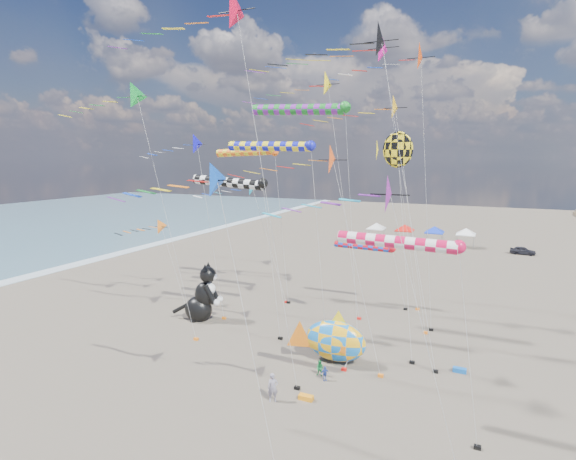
# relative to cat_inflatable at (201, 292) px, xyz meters

# --- Properties ---
(ground) EXTENTS (260.00, 260.00, 0.00)m
(ground) POSITION_rel_cat_inflatable_xyz_m (11.24, -13.85, -2.71)
(ground) COLOR brown
(ground) RESTS_ON ground
(delta_kite_0) EXTENTS (14.29, 2.62, 24.10)m
(delta_kite_0) POSITION_rel_cat_inflatable_xyz_m (15.59, -1.82, 19.80)
(delta_kite_0) COLOR black
(delta_kite_0) RESTS_ON ground
(delta_kite_1) EXTENTS (8.95, 1.87, 14.28)m
(delta_kite_1) POSITION_rel_cat_inflatable_xyz_m (19.20, -12.46, 10.30)
(delta_kite_1) COLOR #811F88
(delta_kite_1) RESTS_ON ground
(delta_kite_2) EXTENTS (8.88, 1.84, 14.78)m
(delta_kite_2) POSITION_rel_cat_inflatable_xyz_m (11.78, -15.24, 10.77)
(delta_kite_2) COLOR blue
(delta_kite_2) RESTS_ON ground
(delta_kite_3) EXTENTS (9.60, 1.99, 17.09)m
(delta_kite_3) POSITION_rel_cat_inflatable_xyz_m (-2.15, 1.06, 13.05)
(delta_kite_3) COLOR #1210DA
(delta_kite_3) RESTS_ON ground
(delta_kite_4) EXTENTS (10.52, 2.19, 15.86)m
(delta_kite_4) POSITION_rel_cat_inflatable_xyz_m (13.63, -4.01, 11.75)
(delta_kite_4) COLOR #F75218
(delta_kite_4) RESTS_ON ground
(delta_kite_5) EXTENTS (9.35, 1.72, 8.89)m
(delta_kite_5) POSITION_rel_cat_inflatable_xyz_m (-7.10, 1.39, 4.95)
(delta_kite_5) COLOR orange
(delta_kite_5) RESTS_ON ground
(delta_kite_6) EXTENTS (13.45, 2.72, 24.71)m
(delta_kite_6) POSITION_rel_cat_inflatable_xyz_m (8.37, -7.89, 20.39)
(delta_kite_6) COLOR red
(delta_kite_6) RESTS_ON ground
(delta_kite_7) EXTENTS (10.22, 2.43, 24.09)m
(delta_kite_7) POSITION_rel_cat_inflatable_xyz_m (16.55, 6.05, 19.89)
(delta_kite_7) COLOR red
(delta_kite_7) RESTS_ON ground
(delta_kite_8) EXTENTS (11.71, 2.16, 20.67)m
(delta_kite_8) POSITION_rel_cat_inflatable_xyz_m (-2.10, -4.05, 16.54)
(delta_kite_8) COLOR #0F9730
(delta_kite_8) RESTS_ON ground
(delta_kite_9) EXTENTS (10.75, 2.35, 22.42)m
(delta_kite_9) POSITION_rel_cat_inflatable_xyz_m (9.77, 6.17, 18.25)
(delta_kite_9) COLOR yellow
(delta_kite_9) RESTS_ON ground
(delta_kite_10) EXTENTS (17.46, 3.22, 26.52)m
(delta_kite_10) POSITION_rel_cat_inflatable_xyz_m (13.07, 11.07, 21.96)
(delta_kite_10) COLOR #DE0D8C
(delta_kite_10) RESTS_ON ground
(delta_kite_11) EXTENTS (9.54, 1.93, 12.82)m
(delta_kite_11) POSITION_rel_cat_inflatable_xyz_m (1.37, 7.72, 8.79)
(delta_kite_11) COLOR #0F99C5
(delta_kite_11) RESTS_ON ground
(delta_kite_12) EXTENTS (10.52, 2.22, 20.19)m
(delta_kite_12) POSITION_rel_cat_inflatable_xyz_m (16.02, 5.16, 16.05)
(delta_kite_12) COLOR gold
(delta_kite_12) RESTS_ON ground
(windsock_0) EXTENTS (7.52, 0.66, 6.34)m
(windsock_0) POSITION_rel_cat_inflatable_xyz_m (12.63, 10.60, 3.25)
(windsock_0) COLOR red
(windsock_0) RESTS_ON ground
(windsock_1) EXTENTS (8.30, 0.84, 15.81)m
(windsock_1) POSITION_rel_cat_inflatable_xyz_m (0.95, 7.69, 12.61)
(windsock_1) COLOR #FF6115
(windsock_1) RESTS_ON ground
(windsock_2) EXTENTS (9.90, 0.95, 19.27)m
(windsock_2) POSITION_rel_cat_inflatable_xyz_m (8.94, 2.67, 16.03)
(windsock_2) COLOR #177E24
(windsock_2) RESTS_ON ground
(windsock_3) EXTENTS (8.03, 0.83, 13.23)m
(windsock_3) POSITION_rel_cat_inflatable_xyz_m (4.30, -1.04, 10.05)
(windsock_3) COLOR black
(windsock_3) RESTS_ON ground
(windsock_4) EXTENTS (8.75, 0.80, 16.12)m
(windsock_4) POSITION_rel_cat_inflatable_xyz_m (7.67, -0.18, 12.94)
(windsock_4) COLOR #1217B9
(windsock_4) RESTS_ON ground
(windsock_5) EXTENTS (7.83, 0.71, 10.86)m
(windsock_5) POSITION_rel_cat_inflatable_xyz_m (19.65, -9.60, 7.73)
(windsock_5) COLOR #D30E44
(windsock_5) RESTS_ON ground
(angelfish_kite) EXTENTS (3.74, 3.02, 16.73)m
(angelfish_kite) POSITION_rel_cat_inflatable_xyz_m (16.99, 0.91, 12.58)
(angelfish_kite) COLOR yellow
(angelfish_kite) RESTS_ON ground
(cat_inflatable) EXTENTS (4.40, 3.02, 5.41)m
(cat_inflatable) POSITION_rel_cat_inflatable_xyz_m (0.00, 0.00, 0.00)
(cat_inflatable) COLOR black
(cat_inflatable) RESTS_ON ground
(fish_inflatable) EXTENTS (6.17, 2.82, 4.00)m
(fish_inflatable) POSITION_rel_cat_inflatable_xyz_m (13.94, -3.16, -1.04)
(fish_inflatable) COLOR blue
(fish_inflatable) RESTS_ON ground
(person_adult) EXTENTS (0.78, 0.70, 1.79)m
(person_adult) POSITION_rel_cat_inflatable_xyz_m (12.21, -9.82, -1.81)
(person_adult) COLOR gray
(person_adult) RESTS_ON ground
(child_green) EXTENTS (0.55, 0.44, 1.11)m
(child_green) POSITION_rel_cat_inflatable_xyz_m (13.72, -5.58, -2.15)
(child_green) COLOR #187E3B
(child_green) RESTS_ON ground
(child_blue) EXTENTS (0.60, 0.58, 1.01)m
(child_blue) POSITION_rel_cat_inflatable_xyz_m (14.24, -6.05, -2.20)
(child_blue) COLOR #2D49A7
(child_blue) RESTS_ON ground
(kite_bag_0) EXTENTS (0.90, 0.44, 0.30)m
(kite_bag_0) POSITION_rel_cat_inflatable_xyz_m (22.43, -1.03, -2.56)
(kite_bag_0) COLOR blue
(kite_bag_0) RESTS_ON ground
(kite_bag_1) EXTENTS (0.90, 0.44, 0.30)m
(kite_bag_1) POSITION_rel_cat_inflatable_xyz_m (10.00, -0.71, -2.56)
(kite_bag_1) COLOR black
(kite_bag_1) RESTS_ON ground
(kite_bag_2) EXTENTS (0.90, 0.44, 0.30)m
(kite_bag_2) POSITION_rel_cat_inflatable_xyz_m (14.01, -8.83, -2.56)
(kite_bag_2) COLOR orange
(kite_bag_2) RESTS_ON ground
(tent_row) EXTENTS (19.20, 4.20, 3.80)m
(tent_row) POSITION_rel_cat_inflatable_xyz_m (12.74, 46.15, 0.44)
(tent_row) COLOR white
(tent_row) RESTS_ON ground
(parked_car) EXTENTS (3.74, 1.80, 1.23)m
(parked_car) POSITION_rel_cat_inflatable_xyz_m (28.66, 44.15, -2.09)
(parked_car) COLOR #26262D
(parked_car) RESTS_ON ground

